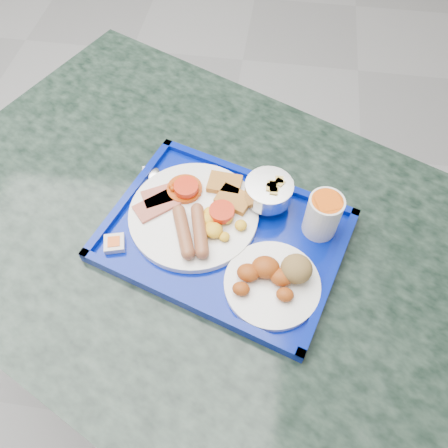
% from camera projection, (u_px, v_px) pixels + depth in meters
% --- Properties ---
extents(floor, '(6.00, 6.00, 0.00)m').
position_uv_depth(floor, '(52.00, 238.00, 1.88)').
color(floor, gray).
rests_on(floor, ground).
extents(table, '(1.56, 1.35, 0.82)m').
position_uv_depth(table, '(210.00, 275.00, 1.11)').
color(table, slate).
rests_on(table, floor).
extents(tray, '(0.56, 0.48, 0.03)m').
position_uv_depth(tray, '(224.00, 236.00, 0.91)').
color(tray, '#03158F').
rests_on(tray, table).
extents(main_plate, '(0.27, 0.27, 0.04)m').
position_uv_depth(main_plate, '(197.00, 213.00, 0.92)').
color(main_plate, white).
rests_on(main_plate, tray).
extents(bread_plate, '(0.18, 0.18, 0.06)m').
position_uv_depth(bread_plate, '(275.00, 279.00, 0.83)').
color(bread_plate, white).
rests_on(bread_plate, tray).
extents(fruit_bowl, '(0.10, 0.10, 0.07)m').
position_uv_depth(fruit_bowl, '(269.00, 191.00, 0.91)').
color(fruit_bowl, silver).
rests_on(fruit_bowl, tray).
extents(juice_cup, '(0.07, 0.07, 0.10)m').
position_uv_depth(juice_cup, '(323.00, 214.00, 0.87)').
color(juice_cup, silver).
rests_on(juice_cup, tray).
extents(spoon, '(0.03, 0.17, 0.01)m').
position_uv_depth(spoon, '(150.00, 182.00, 0.97)').
color(spoon, silver).
rests_on(spoon, tray).
extents(knife, '(0.05, 0.20, 0.00)m').
position_uv_depth(knife, '(142.00, 201.00, 0.95)').
color(knife, silver).
rests_on(knife, tray).
extents(jam_packet, '(0.05, 0.05, 0.02)m').
position_uv_depth(jam_packet, '(114.00, 243.00, 0.88)').
color(jam_packet, silver).
rests_on(jam_packet, tray).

